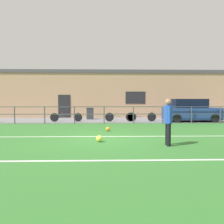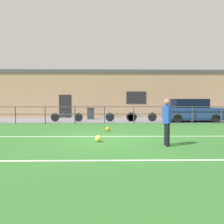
{
  "view_description": "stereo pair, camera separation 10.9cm",
  "coord_description": "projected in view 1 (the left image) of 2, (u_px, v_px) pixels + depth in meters",
  "views": [
    {
      "loc": [
        0.16,
        -8.33,
        1.48
      ],
      "look_at": [
        0.47,
        3.27,
        0.91
      ],
      "focal_mm": 33.97,
      "sensor_mm": 36.0,
      "label": 1
    },
    {
      "loc": [
        0.27,
        -8.33,
        1.48
      ],
      "look_at": [
        0.47,
        3.27,
        0.91
      ],
      "focal_mm": 33.97,
      "sensor_mm": 36.0,
      "label": 2
    }
  ],
  "objects": [
    {
      "name": "parked_car_red",
      "position": [
        190.0,
        111.0,
        15.55
      ],
      "size": [
        3.92,
        1.94,
        1.65
      ],
      "color": "#28428E",
      "rests_on": "pavement_strip"
    },
    {
      "name": "ground",
      "position": [
        102.0,
        139.0,
        8.38
      ],
      "size": [
        60.0,
        44.0,
        0.04
      ],
      "primitive_type": "cube",
      "color": "#33702D"
    },
    {
      "name": "pavement_strip",
      "position": [
        104.0,
        120.0,
        16.87
      ],
      "size": [
        48.0,
        5.0,
        0.02
      ],
      "primitive_type": "cube",
      "color": "slate",
      "rests_on": "ground"
    },
    {
      "name": "field_line_hash",
      "position": [
        100.0,
        161.0,
        5.31
      ],
      "size": [
        36.0,
        0.11,
        0.0
      ],
      "primitive_type": "cube",
      "color": "white",
      "rests_on": "ground"
    },
    {
      "name": "trash_bin_0",
      "position": [
        90.0,
        113.0,
        17.54
      ],
      "size": [
        0.57,
        0.49,
        0.95
      ],
      "color": "#33383D",
      "rests_on": "pavement_strip"
    },
    {
      "name": "perimeter_fence",
      "position": [
        104.0,
        112.0,
        14.33
      ],
      "size": [
        36.07,
        0.07,
        1.15
      ],
      "color": "#474C51",
      "rests_on": "ground"
    },
    {
      "name": "bicycle_parked_1",
      "position": [
        141.0,
        117.0,
        15.62
      ],
      "size": [
        2.25,
        0.04,
        0.74
      ],
      "color": "black",
      "rests_on": "pavement_strip"
    },
    {
      "name": "field_line_touchline",
      "position": [
        103.0,
        136.0,
        8.98
      ],
      "size": [
        36.0,
        0.11,
        0.0
      ],
      "primitive_type": "cube",
      "color": "white",
      "rests_on": "ground"
    },
    {
      "name": "bicycle_parked_2",
      "position": [
        121.0,
        117.0,
        15.58
      ],
      "size": [
        2.31,
        0.04,
        0.74
      ],
      "color": "black",
      "rests_on": "pavement_strip"
    },
    {
      "name": "clubhouse_facade",
      "position": [
        105.0,
        94.0,
        20.45
      ],
      "size": [
        28.0,
        2.56,
        4.38
      ],
      "color": "tan",
      "rests_on": "ground"
    },
    {
      "name": "player_striker",
      "position": [
        168.0,
        119.0,
        7.1
      ],
      "size": [
        0.28,
        0.43,
        1.58
      ],
      "rotation": [
        0.0,
        0.0,
        4.64
      ],
      "color": "black",
      "rests_on": "ground"
    },
    {
      "name": "soccer_ball_match",
      "position": [
        99.0,
        139.0,
        7.78
      ],
      "size": [
        0.24,
        0.24,
        0.24
      ],
      "primitive_type": "sphere",
      "color": "#E5E04C",
      "rests_on": "ground"
    },
    {
      "name": "soccer_ball_spare",
      "position": [
        108.0,
        129.0,
        10.61
      ],
      "size": [
        0.22,
        0.22,
        0.22
      ],
      "primitive_type": "sphere",
      "color": "orange",
      "rests_on": "ground"
    },
    {
      "name": "bicycle_parked_3",
      "position": [
        66.0,
        117.0,
        15.48
      ],
      "size": [
        2.33,
        0.04,
        0.73
      ],
      "color": "black",
      "rests_on": "pavement_strip"
    }
  ]
}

